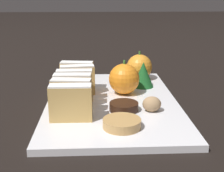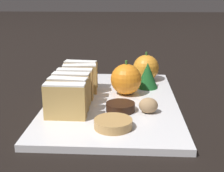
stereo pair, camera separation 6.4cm
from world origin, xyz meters
name	(u,v)px [view 1 (the left image)]	position (x,y,z in m)	size (l,w,h in m)	color
ground_plane	(112,105)	(0.00, 0.00, 0.00)	(6.00, 6.00, 0.00)	black
serving_platter	(112,102)	(0.00, 0.00, 0.01)	(0.27, 0.42, 0.01)	white
stollen_slice_front	(71,103)	(-0.08, -0.10, 0.04)	(0.07, 0.03, 0.07)	tan
stollen_slice_second	(71,96)	(-0.08, -0.07, 0.04)	(0.08, 0.03, 0.07)	tan
stollen_slice_third	(73,90)	(-0.08, -0.03, 0.04)	(0.07, 0.03, 0.07)	tan
stollen_slice_fourth	(75,85)	(-0.08, 0.00, 0.04)	(0.07, 0.03, 0.07)	tan
stollen_slice_fifth	(77,80)	(-0.07, 0.04, 0.04)	(0.08, 0.03, 0.07)	tan
stollen_slice_sixth	(77,76)	(-0.08, 0.08, 0.04)	(0.08, 0.03, 0.07)	tan
orange_near	(139,67)	(0.08, 0.15, 0.04)	(0.06, 0.06, 0.07)	orange
orange_far	(124,79)	(0.03, 0.04, 0.05)	(0.07, 0.07, 0.08)	orange
walnut	(152,104)	(0.07, -0.07, 0.03)	(0.04, 0.03, 0.03)	tan
chocolate_cookie	(124,107)	(0.02, -0.06, 0.02)	(0.06, 0.06, 0.02)	black
gingerbread_cookie	(122,123)	(0.01, -0.14, 0.02)	(0.06, 0.06, 0.01)	tan
evergreen_sprig	(143,74)	(0.08, 0.09, 0.04)	(0.05, 0.05, 0.06)	#195623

